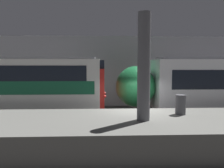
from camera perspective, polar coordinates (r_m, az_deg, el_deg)
name	(u,v)px	position (r m, az deg, el deg)	size (l,w,h in m)	color
ground_plane	(136,130)	(11.13, 6.37, -11.87)	(120.00, 120.00, 0.00)	#33302D
platform	(144,132)	(9.02, 8.46, -12.29)	(40.00, 4.15, 1.09)	slate
station_rear_barrier	(124,71)	(17.33, 3.08, 3.34)	(50.00, 0.15, 5.50)	#939399
support_pillar_near	(144,67)	(8.38, 8.32, 4.40)	(0.49, 0.49, 4.09)	#56565B
trash_bin	(181,105)	(9.90, 17.47, -5.16)	(0.44, 0.44, 0.85)	#4C4C51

